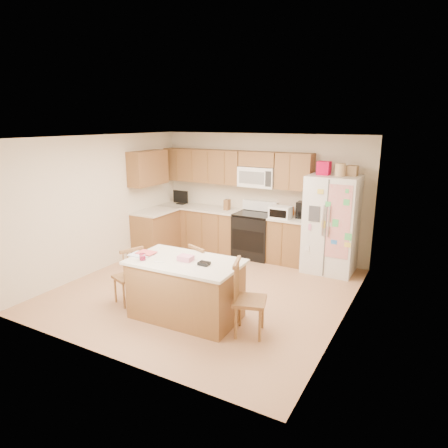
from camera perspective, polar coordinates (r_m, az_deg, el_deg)
The scene contains 9 objects.
ground at distance 6.79m, azimuth -2.63°, elevation -9.31°, with size 4.50×4.50×0.00m, color tan.
room_shell at distance 6.34m, azimuth -2.78°, elevation 2.68°, with size 4.60×4.60×2.52m.
cabinetry at distance 8.45m, azimuth -2.05°, elevation 2.04°, with size 3.36×1.56×2.15m.
stove at distance 8.24m, azimuth 4.37°, elevation -1.49°, with size 0.76×0.65×1.13m.
refrigerator at distance 7.58m, azimuth 15.09°, elevation 0.11°, with size 0.90×0.79×2.04m.
island at distance 5.75m, azimuth -5.47°, elevation -9.19°, with size 1.65×0.97×0.95m.
windsor_chair_left at distance 6.31m, azimuth -13.41°, elevation -7.32°, with size 0.49×0.50×0.92m.
windsor_chair_back at distance 6.25m, azimuth -2.94°, elevation -7.20°, with size 0.50×0.49×0.91m.
windsor_chair_right at distance 5.30m, azimuth 3.41°, elevation -10.78°, with size 0.53×0.54×1.01m.
Camera 1 is at (3.26, -5.28, 2.74)m, focal length 32.00 mm.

